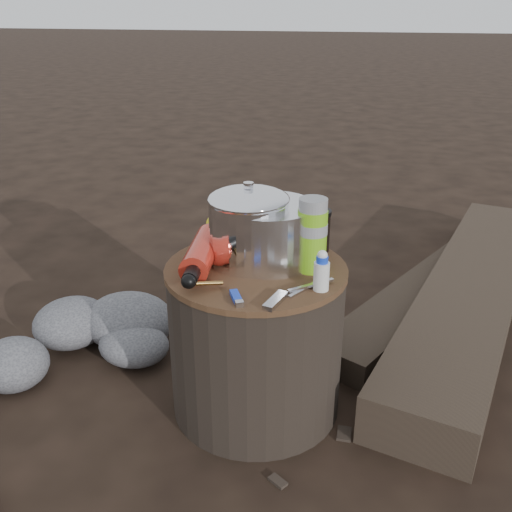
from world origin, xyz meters
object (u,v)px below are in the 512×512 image
(stump, at_px, (256,339))
(log_main, at_px, (472,293))
(fuel_bottle, at_px, (202,253))
(travel_mug, at_px, (316,231))
(camping_pot, at_px, (249,225))
(thermos, at_px, (312,235))

(stump, relative_size, log_main, 0.27)
(log_main, relative_size, fuel_bottle, 5.85)
(stump, distance_m, log_main, 1.01)
(log_main, xyz_separation_m, travel_mug, (-0.51, -0.61, 0.43))
(stump, relative_size, camping_pot, 2.29)
(stump, xyz_separation_m, camping_pot, (-0.03, 0.03, 0.33))
(stump, distance_m, fuel_bottle, 0.30)
(log_main, xyz_separation_m, fuel_bottle, (-0.78, -0.81, 0.41))
(log_main, distance_m, travel_mug, 0.90)
(log_main, bearing_deg, travel_mug, -117.98)
(fuel_bottle, distance_m, thermos, 0.30)
(travel_mug, bearing_deg, log_main, 50.31)
(camping_pot, height_order, thermos, camping_pot)
(stump, bearing_deg, travel_mug, 51.41)
(camping_pot, relative_size, travel_mug, 1.80)
(thermos, bearing_deg, fuel_bottle, -167.80)
(log_main, height_order, thermos, thermos)
(log_main, relative_size, thermos, 9.42)
(stump, height_order, thermos, thermos)
(camping_pot, bearing_deg, stump, -44.57)
(camping_pot, bearing_deg, travel_mug, 40.17)
(stump, distance_m, travel_mug, 0.35)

